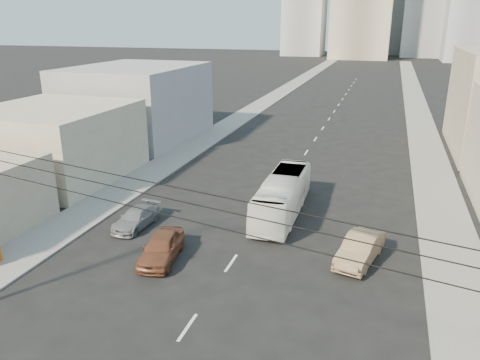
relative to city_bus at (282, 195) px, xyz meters
The scene contains 13 objects.
sidewalk_left 50.10m from the city_bus, 104.93° to the left, with size 3.50×180.00×0.12m, color gray.
sidewalk_right 49.56m from the city_bus, 77.64° to the left, with size 3.50×180.00×0.12m, color gray.
lane_dashes 31.44m from the city_bus, 92.10° to the left, with size 0.15×104.00×0.01m.
city_bus is the anchor object (origin of this frame).
sedan_brown 9.77m from the city_bus, 120.68° to the right, with size 1.79×4.44×1.51m, color brown.
sedan_tan 7.69m from the city_bus, 43.52° to the right, with size 1.60×4.59×1.51m, color #8D6F52.
sedan_grey 9.87m from the city_bus, 150.24° to the right, with size 1.68×4.14×1.20m, color gray.
overhead_wires 21.52m from the city_bus, 93.27° to the right, with size 23.01×5.02×0.72m.
bldg_left_mid 20.36m from the city_bus, behind, with size 11.00×12.00×6.00m, color #A99F88.
bldg_left_far 27.12m from the city_bus, 139.90° to the left, with size 12.00×16.00×8.00m, color gray.
midrise_ne 165.31m from the city_bus, 84.11° to the left, with size 16.00×16.00×40.00m, color gray.
midrise_nw 161.46m from the city_bus, 99.73° to the left, with size 15.00×15.00×34.00m, color gray.
midrise_east 146.81m from the city_bus, 78.62° to the left, with size 14.00×14.00×28.00m, color gray.
Camera 1 is at (7.37, -7.73, 12.66)m, focal length 35.00 mm.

